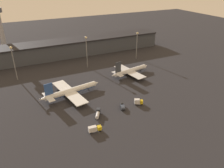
% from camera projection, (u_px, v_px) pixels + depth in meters
% --- Properties ---
extents(ground, '(600.00, 600.00, 0.00)m').
position_uv_depth(ground, '(123.00, 108.00, 126.42)').
color(ground, '#26262B').
extents(terminal_building, '(178.10, 22.14, 14.84)m').
position_uv_depth(terminal_building, '(71.00, 47.00, 205.28)').
color(terminal_building, '#3D424C').
rests_on(terminal_building, ground).
extents(airplane_0, '(41.34, 37.12, 12.48)m').
position_uv_depth(airplane_0, '(71.00, 91.00, 137.82)').
color(airplane_0, white).
rests_on(airplane_0, ground).
extents(airplane_1, '(35.79, 30.81, 12.95)m').
position_uv_depth(airplane_1, '(130.00, 71.00, 166.65)').
color(airplane_1, silver).
rests_on(airplane_1, ground).
extents(service_vehicle_0, '(5.43, 4.21, 3.53)m').
position_uv_depth(service_vehicle_0, '(138.00, 102.00, 128.90)').
color(service_vehicle_0, gold).
rests_on(service_vehicle_0, ground).
extents(service_vehicle_1, '(5.47, 7.52, 3.20)m').
position_uv_depth(service_vehicle_1, '(98.00, 113.00, 118.44)').
color(service_vehicle_1, '#282D38').
rests_on(service_vehicle_1, ground).
extents(service_vehicle_2, '(6.65, 2.47, 3.34)m').
position_uv_depth(service_vehicle_2, '(94.00, 129.00, 106.43)').
color(service_vehicle_2, gold).
rests_on(service_vehicle_2, ground).
extents(service_vehicle_3, '(3.94, 6.23, 2.79)m').
position_uv_depth(service_vehicle_3, '(123.00, 107.00, 125.30)').
color(service_vehicle_3, '#282D38').
rests_on(service_vehicle_3, ground).
extents(lamp_post_0, '(1.80, 1.80, 25.20)m').
position_uv_depth(lamp_post_0, '(13.00, 59.00, 153.04)').
color(lamp_post_0, slate).
rests_on(lamp_post_0, ground).
extents(lamp_post_1, '(1.80, 1.80, 25.81)m').
position_uv_depth(lamp_post_1, '(86.00, 48.00, 174.22)').
color(lamp_post_1, slate).
rests_on(lamp_post_1, ground).
extents(lamp_post_2, '(1.80, 1.80, 24.24)m').
position_uv_depth(lamp_post_2, '(137.00, 42.00, 193.11)').
color(lamp_post_2, slate).
rests_on(lamp_post_2, ground).
extents(control_tower, '(9.00, 9.00, 45.61)m').
position_uv_depth(control_tower, '(0.00, 27.00, 199.20)').
color(control_tower, '#99999E').
rests_on(control_tower, ground).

